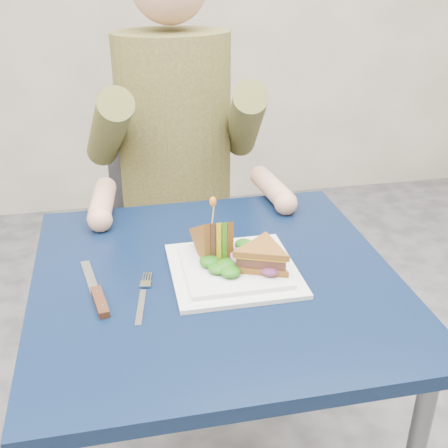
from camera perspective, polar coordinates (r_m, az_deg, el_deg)
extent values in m
cube|color=black|center=(1.18, -0.88, -5.81)|extent=(0.75, 0.75, 0.03)
cylinder|color=#595B5E|center=(1.65, -14.21, -11.68)|extent=(0.04, 0.04, 0.70)
cylinder|color=#595B5E|center=(1.72, 7.84, -9.24)|extent=(0.04, 0.04, 0.70)
cube|color=#47474C|center=(1.89, -4.63, -1.88)|extent=(0.42, 0.40, 0.04)
cube|color=#47474C|center=(1.95, -5.59, 7.09)|extent=(0.42, 0.03, 0.46)
cylinder|color=#47474C|center=(1.87, -9.27, -11.22)|extent=(0.02, 0.02, 0.43)
cylinder|color=#47474C|center=(1.90, 1.78, -10.01)|extent=(0.02, 0.02, 0.43)
cylinder|color=#47474C|center=(2.14, -9.79, -5.70)|extent=(0.02, 0.02, 0.43)
cylinder|color=#47474C|center=(2.18, -0.27, -4.76)|extent=(0.02, 0.02, 0.43)
cylinder|color=brown|center=(1.71, -5.07, 10.27)|extent=(0.34, 0.34, 0.52)
cylinder|color=brown|center=(1.61, -11.68, 9.32)|extent=(0.15, 0.39, 0.31)
cylinder|color=tan|center=(1.47, -12.24, 2.20)|extent=(0.08, 0.20, 0.06)
sphere|color=tan|center=(1.38, -12.48, 0.40)|extent=(0.06, 0.06, 0.06)
cylinder|color=brown|center=(1.65, 2.14, 10.32)|extent=(0.15, 0.39, 0.31)
cylinder|color=tan|center=(1.52, 4.93, 3.66)|extent=(0.08, 0.20, 0.06)
sphere|color=tan|center=(1.44, 6.29, 2.06)|extent=(0.06, 0.06, 0.06)
cube|color=white|center=(1.18, 0.97, -4.71)|extent=(0.26, 0.26, 0.01)
cube|color=white|center=(1.18, 0.97, -4.29)|extent=(0.21, 0.21, 0.01)
cube|color=silver|center=(1.09, -8.45, -8.36)|extent=(0.03, 0.12, 0.00)
cube|color=silver|center=(1.15, -7.98, -6.04)|extent=(0.03, 0.03, 0.00)
cube|color=silver|center=(1.17, -8.19, -5.33)|extent=(0.01, 0.03, 0.00)
cube|color=silver|center=(1.17, -7.95, -5.33)|extent=(0.01, 0.03, 0.00)
cube|color=silver|center=(1.17, -7.70, -5.33)|extent=(0.01, 0.03, 0.00)
cube|color=silver|center=(1.17, -7.46, -5.33)|extent=(0.01, 0.03, 0.00)
cube|color=silver|center=(1.20, -13.45, -5.28)|extent=(0.04, 0.14, 0.00)
cube|color=black|center=(1.11, -12.49, -7.72)|extent=(0.04, 0.10, 0.01)
cylinder|color=silver|center=(1.12, -12.77, -6.75)|extent=(0.01, 0.01, 0.00)
cylinder|color=silver|center=(1.08, -12.26, -8.12)|extent=(0.01, 0.01, 0.00)
cylinder|color=tan|center=(1.16, -1.12, 1.02)|extent=(0.01, 0.01, 0.06)
ellipsoid|color=orange|center=(1.15, -1.13, 2.28)|extent=(0.01, 0.01, 0.02)
torus|color=#9E4C7A|center=(1.17, 1.64, -3.26)|extent=(0.04, 0.04, 0.02)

